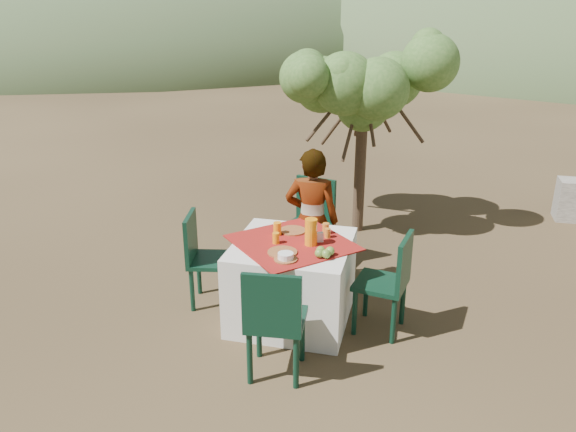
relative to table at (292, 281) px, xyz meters
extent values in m
plane|color=#312316|center=(0.54, -0.04, -0.38)|extent=(160.00, 160.00, 0.00)
cube|color=white|center=(0.00, 0.00, 0.00)|extent=(1.02, 1.02, 0.75)
cube|color=maroon|center=(0.00, 0.00, 0.38)|extent=(1.30, 1.30, 0.01)
cylinder|color=black|center=(-0.31, 0.89, -0.14)|extent=(0.05, 0.05, 0.49)
cylinder|color=black|center=(0.05, 0.79, -0.14)|extent=(0.05, 0.05, 0.49)
cylinder|color=black|center=(-0.22, 1.25, -0.14)|extent=(0.05, 0.05, 0.49)
cylinder|color=black|center=(0.14, 1.15, -0.14)|extent=(0.05, 0.05, 0.49)
cube|color=black|center=(-0.08, 1.02, 0.11)|extent=(0.56, 0.56, 0.04)
cube|color=black|center=(-0.03, 1.22, 0.37)|extent=(0.45, 0.16, 0.48)
cylinder|color=black|center=(0.24, -0.63, -0.15)|extent=(0.05, 0.05, 0.47)
cylinder|color=black|center=(-0.12, -0.66, -0.15)|extent=(0.05, 0.05, 0.47)
cylinder|color=black|center=(0.27, -0.98, -0.15)|extent=(0.05, 0.05, 0.47)
cylinder|color=black|center=(-0.09, -1.01, -0.15)|extent=(0.05, 0.05, 0.47)
cube|color=black|center=(0.07, -0.82, 0.09)|extent=(0.48, 0.48, 0.04)
cube|color=black|center=(0.09, -1.02, 0.34)|extent=(0.44, 0.08, 0.46)
cylinder|color=black|center=(-0.61, -0.04, -0.16)|extent=(0.04, 0.04, 0.45)
cylinder|color=black|center=(-0.67, 0.29, -0.16)|extent=(0.04, 0.04, 0.45)
cylinder|color=black|center=(-0.94, -0.11, -0.16)|extent=(0.04, 0.04, 0.45)
cylinder|color=black|center=(-1.01, 0.22, -0.16)|extent=(0.04, 0.04, 0.45)
cube|color=black|center=(-0.81, 0.09, 0.07)|extent=(0.49, 0.49, 0.04)
cube|color=black|center=(-0.99, 0.05, 0.31)|extent=(0.12, 0.42, 0.44)
cylinder|color=black|center=(0.65, 0.19, -0.15)|extent=(0.04, 0.04, 0.45)
cylinder|color=black|center=(0.59, -0.14, -0.15)|extent=(0.04, 0.04, 0.45)
cylinder|color=black|center=(0.99, 0.14, -0.15)|extent=(0.04, 0.04, 0.45)
cylinder|color=black|center=(0.93, -0.20, -0.15)|extent=(0.04, 0.04, 0.45)
cube|color=black|center=(0.79, 0.00, 0.07)|extent=(0.49, 0.49, 0.04)
cube|color=black|center=(0.98, -0.04, 0.32)|extent=(0.11, 0.42, 0.44)
imported|color=#8C6651|center=(0.05, 0.63, 0.35)|extent=(0.55, 0.38, 1.46)
cylinder|color=#473523|center=(0.31, 2.30, 0.42)|extent=(0.14, 0.14, 1.61)
sphere|color=#345C22|center=(0.31, 2.30, 1.23)|extent=(0.69, 0.69, 0.69)
sphere|color=#345C22|center=(0.94, 2.30, 1.40)|extent=(0.64, 0.64, 0.64)
sphere|color=#345C22|center=(-0.27, 2.41, 1.34)|extent=(0.60, 0.60, 0.60)
sphere|color=#345C22|center=(0.42, 2.93, 1.46)|extent=(0.62, 0.62, 0.62)
sphere|color=#345C22|center=(0.37, 1.72, 1.29)|extent=(0.55, 0.55, 0.55)
ellipsoid|color=#3F5630|center=(-17.46, 29.96, -0.38)|extent=(40.00, 40.00, 16.00)
ellipsoid|color=slate|center=(-3.46, 51.96, -0.38)|extent=(60.00, 60.00, 24.00)
cylinder|color=brown|center=(-0.05, 0.24, 0.39)|extent=(0.25, 0.25, 0.01)
cylinder|color=brown|center=(-0.03, -0.25, 0.39)|extent=(0.25, 0.25, 0.01)
cylinder|color=orange|center=(-0.17, 0.13, 0.44)|extent=(0.07, 0.07, 0.12)
cylinder|color=orange|center=(-0.13, -0.06, 0.43)|extent=(0.06, 0.06, 0.10)
cylinder|color=orange|center=(0.17, -0.02, 0.50)|extent=(0.11, 0.11, 0.24)
cylinder|color=brown|center=(0.03, -0.37, 0.39)|extent=(0.20, 0.20, 0.01)
cylinder|color=white|center=(0.03, -0.37, 0.42)|extent=(0.13, 0.13, 0.05)
cylinder|color=orange|center=(0.28, 0.17, 0.43)|extent=(0.06, 0.06, 0.09)
cylinder|color=orange|center=(0.25, 0.26, 0.43)|extent=(0.06, 0.06, 0.10)
cube|color=white|center=(0.23, 0.07, 0.43)|extent=(0.08, 0.06, 0.09)
sphere|color=olive|center=(0.29, -0.21, 0.42)|extent=(0.08, 0.08, 0.08)
sphere|color=olive|center=(0.37, -0.19, 0.42)|extent=(0.08, 0.08, 0.08)
sphere|color=olive|center=(0.35, -0.26, 0.42)|extent=(0.08, 0.08, 0.08)
sphere|color=olive|center=(0.29, -0.26, 0.42)|extent=(0.08, 0.08, 0.08)
camera|label=1|loc=(1.06, -4.41, 2.36)|focal=35.00mm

